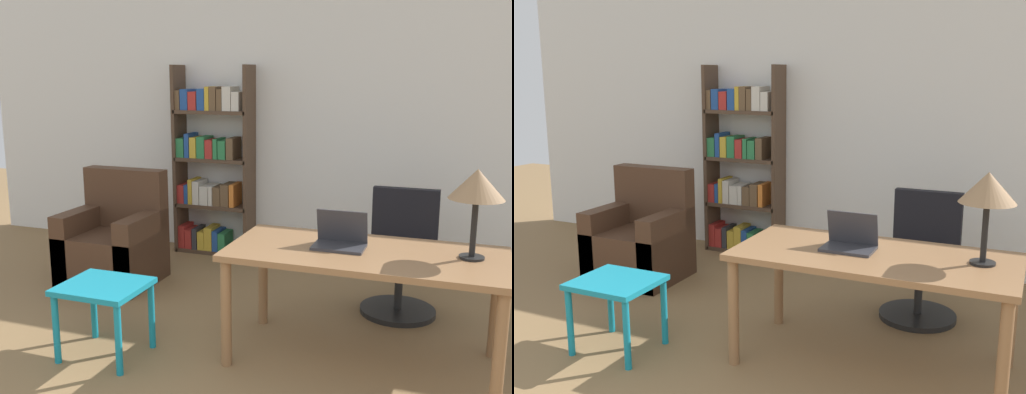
# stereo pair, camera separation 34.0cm
# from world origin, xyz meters

# --- Properties ---
(wall_back) EXTENTS (8.00, 0.06, 2.70)m
(wall_back) POSITION_xyz_m (0.00, 4.53, 1.35)
(wall_back) COLOR white
(wall_back) RESTS_ON ground_plane
(desk) EXTENTS (1.72, 0.82, 0.74)m
(desk) POSITION_xyz_m (0.68, 2.45, 0.65)
(desk) COLOR olive
(desk) RESTS_ON ground_plane
(laptop) EXTENTS (0.33, 0.22, 0.23)m
(laptop) POSITION_xyz_m (0.51, 2.49, 0.79)
(laptop) COLOR #2D2D33
(laptop) RESTS_ON desk
(table_lamp) EXTENTS (0.32, 0.32, 0.55)m
(table_lamp) POSITION_xyz_m (1.31, 2.52, 1.18)
(table_lamp) COLOR black
(table_lamp) RESTS_ON desk
(office_chair) EXTENTS (0.58, 0.58, 0.95)m
(office_chair) POSITION_xyz_m (0.81, 3.40, 0.42)
(office_chair) COLOR black
(office_chair) RESTS_ON ground_plane
(side_table_blue) EXTENTS (0.53, 0.48, 0.50)m
(side_table_blue) POSITION_xyz_m (-0.92, 1.96, 0.41)
(side_table_blue) COLOR teal
(side_table_blue) RESTS_ON ground_plane
(armchair) EXTENTS (0.79, 0.69, 0.99)m
(armchair) POSITION_xyz_m (-1.68, 3.23, 0.33)
(armchair) COLOR #472D1E
(armchair) RESTS_ON ground_plane
(bookshelf) EXTENTS (0.81, 0.28, 1.91)m
(bookshelf) POSITION_xyz_m (-1.23, 4.34, 0.88)
(bookshelf) COLOR #4C3828
(bookshelf) RESTS_ON ground_plane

